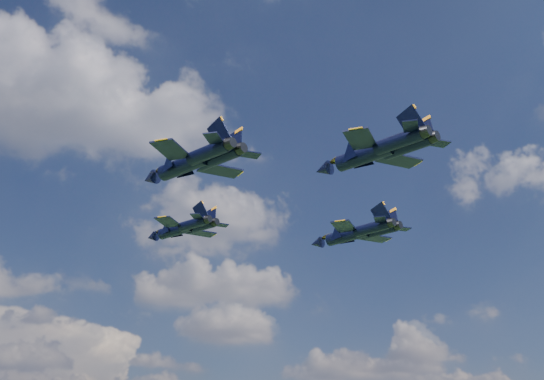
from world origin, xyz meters
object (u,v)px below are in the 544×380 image
at_px(jet_lead, 174,230).
at_px(jet_slot, 361,156).
at_px(jet_right, 345,236).
at_px(jet_left, 181,166).

xyz_separation_m(jet_lead, jet_slot, (18.97, -26.09, 2.09)).
height_order(jet_lead, jet_slot, jet_slot).
bearing_deg(jet_right, jet_left, -179.99).
bearing_deg(jet_right, jet_slot, -138.51).
bearing_deg(jet_slot, jet_lead, 91.98).
distance_m(jet_left, jet_slot, 20.98).
relative_size(jet_lead, jet_slot, 0.81).
bearing_deg(jet_lead, jet_left, -131.39).
bearing_deg(jet_right, jet_lead, 138.17).
bearing_deg(jet_left, jet_right, -1.23).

